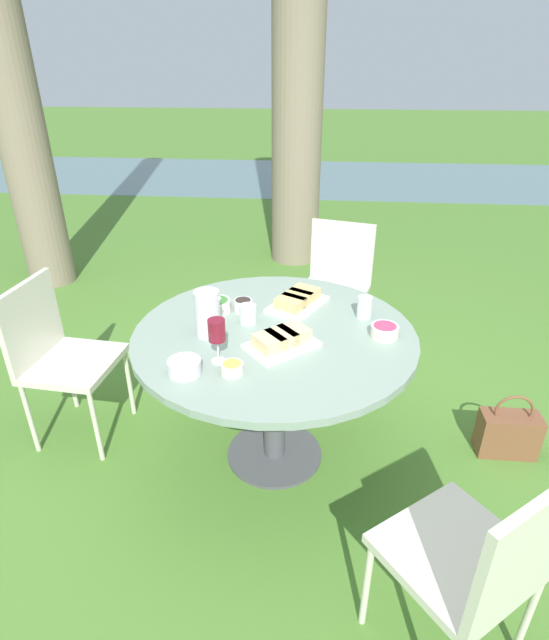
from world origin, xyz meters
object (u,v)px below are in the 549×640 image
at_px(dining_table, 274,351).
at_px(handbag, 508,433).
at_px(wine_glass, 217,332).
at_px(water_pitcher, 208,313).
at_px(chair_near_left, 482,557).
at_px(chair_near_right, 337,278).
at_px(chair_far_back, 57,350).

xyz_separation_m(dining_table, handbag, (1.22, 0.13, -0.52)).
xyz_separation_m(dining_table, wine_glass, (-0.21, -0.28, 0.25)).
bearing_deg(water_pitcher, chair_near_left, -41.12).
relative_size(dining_table, chair_near_right, 1.48).
xyz_separation_m(chair_near_left, water_pitcher, (-1.02, 0.89, 0.33)).
bearing_deg(chair_near_left, chair_near_right, 100.63).
distance_m(water_pitcher, handbag, 1.69).
distance_m(chair_far_back, water_pitcher, 0.93).
height_order(chair_near_left, chair_far_back, same).
height_order(chair_far_back, wine_glass, wine_glass).
bearing_deg(chair_far_back, wine_glass, -22.03).
distance_m(dining_table, chair_near_right, 1.25).
xyz_separation_m(chair_near_right, chair_far_back, (-1.47, -1.10, 0.00)).
bearing_deg(chair_near_right, water_pitcher, -116.16).
distance_m(dining_table, wine_glass, 0.43).
height_order(dining_table, handbag, dining_table).
xyz_separation_m(chair_near_left, chair_far_back, (-1.87, 1.05, 0.00)).
xyz_separation_m(water_pitcher, wine_glass, (0.09, -0.22, 0.03)).
distance_m(chair_near_right, chair_far_back, 1.83).
xyz_separation_m(dining_table, chair_far_back, (-1.15, 0.10, -0.12)).
xyz_separation_m(dining_table, chair_near_left, (0.72, -0.95, -0.12)).
bearing_deg(handbag, chair_near_left, -114.60).
xyz_separation_m(chair_near_right, water_pitcher, (-0.62, -1.25, 0.33)).
distance_m(chair_near_right, handbag, 1.45).
relative_size(chair_near_left, wine_glass, 4.52).
bearing_deg(water_pitcher, handbag, 7.20).
bearing_deg(handbag, chair_far_back, -179.21).
bearing_deg(wine_glass, water_pitcher, 111.40).
bearing_deg(handbag, water_pitcher, -172.80).
height_order(water_pitcher, wine_glass, water_pitcher).
distance_m(chair_near_left, wine_glass, 1.20).
height_order(chair_near_left, handbag, chair_near_left).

